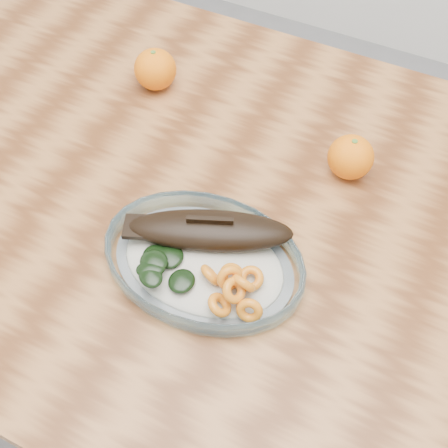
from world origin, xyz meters
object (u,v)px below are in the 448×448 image
object	(u,v)px
orange_left	(155,69)
orange_right	(351,157)
dining_table	(211,234)
plated_meal	(204,258)

from	to	relation	value
orange_left	orange_right	bearing A→B (deg)	-7.09
dining_table	plated_meal	bearing A→B (deg)	-66.53
orange_right	dining_table	bearing A→B (deg)	-142.10
dining_table	orange_left	bearing A→B (deg)	137.42
orange_left	orange_right	distance (m)	0.35
orange_right	orange_left	bearing A→B (deg)	172.91
plated_meal	orange_left	distance (m)	0.36
dining_table	orange_left	size ratio (longest dim) A/B	17.29
orange_left	plated_meal	bearing A→B (deg)	-50.21
dining_table	orange_right	xyz separation A→B (m)	(0.16, 0.13, 0.13)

